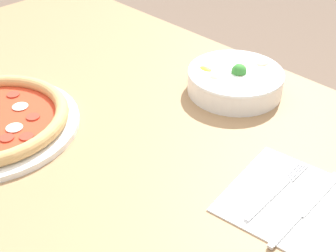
% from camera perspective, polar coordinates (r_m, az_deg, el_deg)
% --- Properties ---
extents(dining_table, '(1.25, 0.86, 0.76)m').
position_cam_1_polar(dining_table, '(1.05, -9.56, -2.62)').
color(dining_table, '#99724C').
rests_on(dining_table, ground_plane).
extents(bowl, '(0.21, 0.21, 0.07)m').
position_cam_1_polar(bowl, '(1.02, 8.19, 5.64)').
color(bowl, white).
rests_on(bowl, dining_table).
extents(napkin, '(0.22, 0.22, 0.00)m').
position_cam_1_polar(napkin, '(0.78, 14.95, -8.86)').
color(napkin, white).
rests_on(napkin, dining_table).
extents(fork, '(0.02, 0.18, 0.00)m').
position_cam_1_polar(fork, '(0.78, 13.11, -7.71)').
color(fork, silver).
rests_on(fork, napkin).
extents(knife, '(0.02, 0.21, 0.01)m').
position_cam_1_polar(knife, '(0.76, 16.20, -9.91)').
color(knife, silver).
rests_on(knife, napkin).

